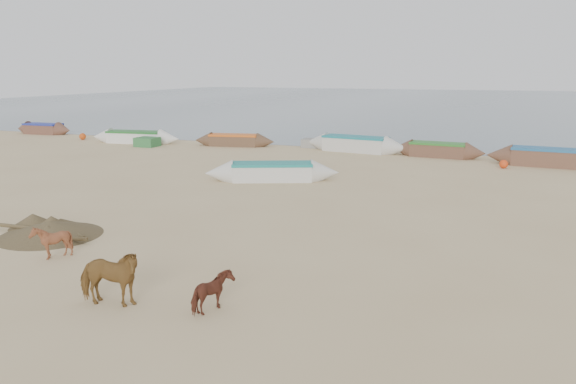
# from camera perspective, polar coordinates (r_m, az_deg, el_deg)

# --- Properties ---
(ground) EXTENTS (140.00, 140.00, 0.00)m
(ground) POSITION_cam_1_polar(r_m,az_deg,el_deg) (15.37, -5.55, -6.59)
(ground) COLOR tan
(ground) RESTS_ON ground
(sea) EXTENTS (160.00, 160.00, 0.00)m
(sea) POSITION_cam_1_polar(r_m,az_deg,el_deg) (95.28, 17.80, 8.69)
(sea) COLOR slate
(sea) RESTS_ON ground
(cow_adult) EXTENTS (1.62, 0.97, 1.28)m
(cow_adult) POSITION_cam_1_polar(r_m,az_deg,el_deg) (12.64, -17.76, -8.30)
(cow_adult) COLOR brown
(cow_adult) RESTS_ON ground
(calf_front) EXTENTS (1.04, 0.98, 0.95)m
(calf_front) POSITION_cam_1_polar(r_m,az_deg,el_deg) (16.35, -22.90, -4.64)
(calf_front) COLOR brown
(calf_front) RESTS_ON ground
(calf_right) EXTENTS (0.82, 0.92, 0.84)m
(calf_right) POSITION_cam_1_polar(r_m,az_deg,el_deg) (11.96, -7.56, -10.12)
(calf_right) COLOR brown
(calf_right) RESTS_ON ground
(near_canoe) EXTENTS (6.14, 3.61, 0.83)m
(near_canoe) POSITION_cam_1_polar(r_m,az_deg,el_deg) (25.70, -1.62, 2.08)
(near_canoe) COLOR silver
(near_canoe) RESTS_ON ground
(debris_pile) EXTENTS (3.89, 3.89, 0.45)m
(debris_pile) POSITION_cam_1_polar(r_m,az_deg,el_deg) (18.67, -23.02, -3.42)
(debris_pile) COLOR brown
(debris_pile) RESTS_ON ground
(waterline_canoes) EXTENTS (61.74, 3.98, 0.97)m
(waterline_canoes) POSITION_cam_1_polar(r_m,az_deg,el_deg) (34.09, 10.92, 4.42)
(waterline_canoes) COLOR brown
(waterline_canoes) RESTS_ON ground
(beach_clutter) EXTENTS (44.23, 4.75, 0.64)m
(beach_clutter) POSITION_cam_1_polar(r_m,az_deg,el_deg) (33.01, 15.25, 3.71)
(beach_clutter) COLOR #306C39
(beach_clutter) RESTS_ON ground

